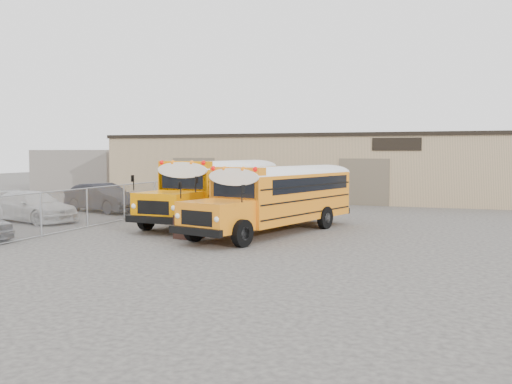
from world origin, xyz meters
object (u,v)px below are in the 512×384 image
(school_bus_right, at_px, (343,186))
(car_dark, at_px, (103,198))
(school_bus_left, at_px, (268,180))
(tarp_bundle, at_px, (189,220))
(car_white, at_px, (33,206))

(school_bus_right, height_order, car_dark, school_bus_right)
(car_dark, bearing_deg, school_bus_left, -44.45)
(tarp_bundle, xyz_separation_m, car_dark, (-9.11, 7.34, 0.09))
(tarp_bundle, bearing_deg, car_white, 166.37)
(school_bus_left, relative_size, car_white, 2.06)
(school_bus_left, xyz_separation_m, car_dark, (-8.35, -4.67, -0.95))
(school_bus_left, bearing_deg, car_white, -132.65)
(school_bus_left, distance_m, school_bus_right, 6.15)
(school_bus_right, bearing_deg, car_white, -155.80)
(school_bus_left, xyz_separation_m, car_white, (-8.91, -9.67, -1.01))
(tarp_bundle, height_order, car_white, car_white)
(school_bus_left, height_order, car_white, school_bus_left)
(tarp_bundle, height_order, car_dark, car_dark)
(school_bus_right, relative_size, car_dark, 2.04)
(tarp_bundle, bearing_deg, school_bus_right, 63.09)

